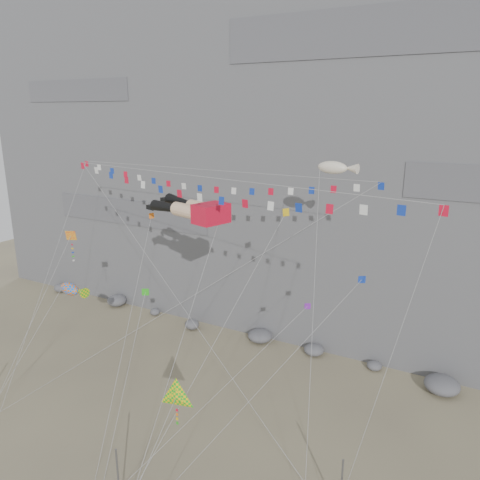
# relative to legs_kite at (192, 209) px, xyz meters

# --- Properties ---
(ground) EXTENTS (120.00, 120.00, 0.00)m
(ground) POSITION_rel_legs_kite_xyz_m (0.21, -5.18, -16.43)
(ground) COLOR gray
(ground) RESTS_ON ground
(cliff) EXTENTS (80.00, 28.00, 50.00)m
(cliff) POSITION_rel_legs_kite_xyz_m (0.21, 26.82, 8.57)
(cliff) COLOR slate
(cliff) RESTS_ON ground
(talus_boulders) EXTENTS (60.00, 3.00, 1.20)m
(talus_boulders) POSITION_rel_legs_kite_xyz_m (0.21, 11.82, -15.83)
(talus_boulders) COLOR slate
(talus_boulders) RESTS_ON ground
(anchor_pole_center) EXTENTS (0.12, 0.12, 4.36)m
(anchor_pole_center) POSITION_rel_legs_kite_xyz_m (2.21, -11.87, -14.25)
(anchor_pole_center) COLOR slate
(anchor_pole_center) RESTS_ON ground
(legs_kite) EXTENTS (8.23, 15.09, 20.35)m
(legs_kite) POSITION_rel_legs_kite_xyz_m (0.00, 0.00, 0.00)
(legs_kite) COLOR red
(legs_kite) RESTS_ON ground
(flag_banner_upper) EXTENTS (29.62, 15.17, 26.19)m
(flag_banner_upper) POSITION_rel_legs_kite_xyz_m (-1.94, 5.38, 2.29)
(flag_banner_upper) COLOR red
(flag_banner_upper) RESTS_ON ground
(flag_banner_lower) EXTENTS (29.82, 7.61, 22.64)m
(flag_banner_lower) POSITION_rel_legs_kite_xyz_m (3.02, -2.16, 2.84)
(flag_banner_lower) COLOR red
(flag_banner_lower) RESTS_ON ground
(harlequin_kite) EXTENTS (4.72, 7.41, 15.67)m
(harlequin_kite) POSITION_rel_legs_kite_xyz_m (-10.00, -2.97, -2.69)
(harlequin_kite) COLOR red
(harlequin_kite) RESTS_ON ground
(fish_windsock) EXTENTS (5.97, 6.39, 11.33)m
(fish_windsock) POSITION_rel_legs_kite_xyz_m (-10.51, -3.18, -7.32)
(fish_windsock) COLOR orange
(fish_windsock) RESTS_ON ground
(delta_kite) EXTENTS (2.64, 7.01, 8.70)m
(delta_kite) POSITION_rel_legs_kite_xyz_m (3.67, -7.78, -10.53)
(delta_kite) COLOR yellow
(delta_kite) RESTS_ON ground
(blimp_windsock) EXTENTS (5.05, 13.08, 23.23)m
(blimp_windsock) POSITION_rel_legs_kite_xyz_m (9.22, 5.06, 3.08)
(blimp_windsock) COLOR #F3E4C8
(blimp_windsock) RESTS_ON ground
(small_kite_a) EXTENTS (5.28, 13.54, 20.33)m
(small_kite_a) POSITION_rel_legs_kite_xyz_m (-5.42, 1.65, -1.86)
(small_kite_a) COLOR orange
(small_kite_a) RESTS_ON ground
(small_kite_b) EXTENTS (8.58, 12.08, 17.07)m
(small_kite_b) POSITION_rel_legs_kite_xyz_m (8.82, 1.08, -6.87)
(small_kite_b) COLOR purple
(small_kite_b) RESTS_ON ground
(small_kite_c) EXTENTS (3.89, 9.76, 13.76)m
(small_kite_c) POSITION_rel_legs_kite_xyz_m (-3.09, -2.31, -6.66)
(small_kite_c) COLOR green
(small_kite_c) RESTS_ON ground
(small_kite_d) EXTENTS (5.66, 13.04, 21.27)m
(small_kite_d) POSITION_rel_legs_kite_xyz_m (7.00, 1.28, -0.07)
(small_kite_d) COLOR gold
(small_kite_d) RESTS_ON ground
(small_kite_e) EXTENTS (10.02, 10.41, 18.91)m
(small_kite_e) POSITION_rel_legs_kite_xyz_m (13.00, -0.60, -3.56)
(small_kite_e) COLOR #1231A4
(small_kite_e) RESTS_ON ground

